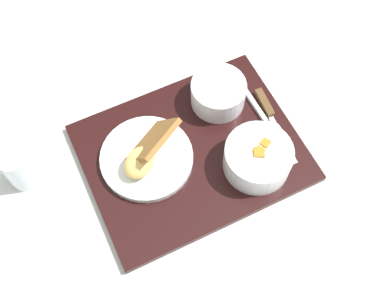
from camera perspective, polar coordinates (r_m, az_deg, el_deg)
name	(u,v)px	position (r m, az deg, el deg)	size (l,w,h in m)	color
ground_plane	(192,154)	(0.97, 0.00, -1.25)	(4.00, 4.00, 0.00)	silver
serving_tray	(192,153)	(0.96, 0.00, -1.04)	(0.42, 0.33, 0.02)	black
bowl_salad	(258,157)	(0.92, 7.82, -1.57)	(0.13, 0.13, 0.07)	silver
bowl_soup	(218,92)	(0.99, 3.14, 6.18)	(0.11, 0.11, 0.06)	silver
plate_main	(146,156)	(0.93, -5.48, -1.46)	(0.18, 0.18, 0.09)	silver
knife	(268,110)	(1.01, 8.96, 4.03)	(0.03, 0.18, 0.02)	silver
spoon	(266,121)	(0.99, 8.75, 2.71)	(0.04, 0.16, 0.01)	silver
glass_water	(20,168)	(0.96, -19.76, -2.75)	(0.06, 0.06, 0.10)	silver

